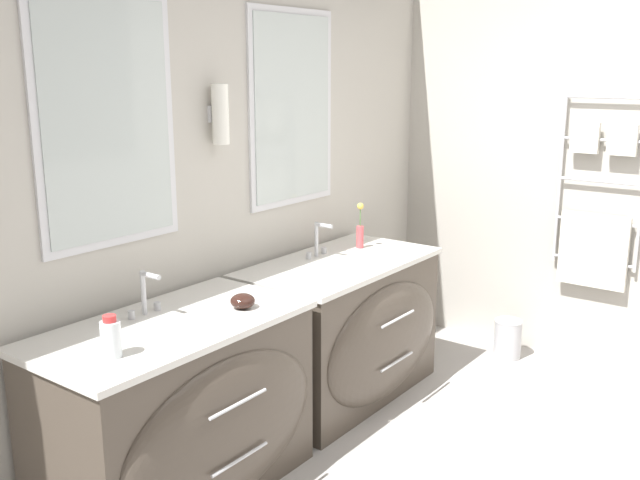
# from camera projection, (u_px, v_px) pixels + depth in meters

# --- Properties ---
(wall_back) EXTENTS (5.25, 0.16, 2.60)m
(wall_back) POSITION_uv_depth(u_px,v_px,m) (223.00, 170.00, 3.59)
(wall_back) COLOR #B2ADA3
(wall_back) RESTS_ON ground_plane
(wall_right) EXTENTS (0.13, 3.91, 2.60)m
(wall_right) POSITION_uv_depth(u_px,v_px,m) (563.00, 154.00, 4.40)
(wall_right) COLOR #B2ADA3
(wall_right) RESTS_ON ground_plane
(vanity_left) EXTENTS (1.19, 0.70, 0.78)m
(vanity_left) POSITION_uv_depth(u_px,v_px,m) (182.00, 410.00, 3.02)
(vanity_left) COLOR #4C4238
(vanity_left) RESTS_ON ground_plane
(vanity_right) EXTENTS (1.19, 0.70, 0.78)m
(vanity_right) POSITION_uv_depth(u_px,v_px,m) (346.00, 329.00, 3.97)
(vanity_right) COLOR #4C4238
(vanity_right) RESTS_ON ground_plane
(faucet_left) EXTENTS (0.17, 0.12, 0.19)m
(faucet_left) POSITION_uv_depth(u_px,v_px,m) (146.00, 294.00, 3.02)
(faucet_left) COLOR silver
(faucet_left) RESTS_ON vanity_left
(faucet_right) EXTENTS (0.17, 0.12, 0.19)m
(faucet_right) POSITION_uv_depth(u_px,v_px,m) (318.00, 240.00, 3.97)
(faucet_right) COLOR silver
(faucet_right) RESTS_ON vanity_right
(toiletry_bottle) EXTENTS (0.07, 0.07, 0.16)m
(toiletry_bottle) POSITION_uv_depth(u_px,v_px,m) (111.00, 338.00, 2.58)
(toiletry_bottle) COLOR silver
(toiletry_bottle) RESTS_ON vanity_left
(amenity_bowl) EXTENTS (0.11, 0.11, 0.07)m
(amenity_bowl) POSITION_uv_depth(u_px,v_px,m) (243.00, 301.00, 3.12)
(amenity_bowl) COLOR black
(amenity_bowl) RESTS_ON vanity_left
(flower_vase) EXTENTS (0.04, 0.04, 0.27)m
(flower_vase) POSITION_uv_depth(u_px,v_px,m) (360.00, 231.00, 4.15)
(flower_vase) COLOR #CC4C51
(flower_vase) RESTS_ON vanity_right
(waste_bin) EXTENTS (0.18, 0.18, 0.25)m
(waste_bin) POSITION_uv_depth(u_px,v_px,m) (508.00, 338.00, 4.56)
(waste_bin) COLOR #B7B7BC
(waste_bin) RESTS_ON ground_plane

